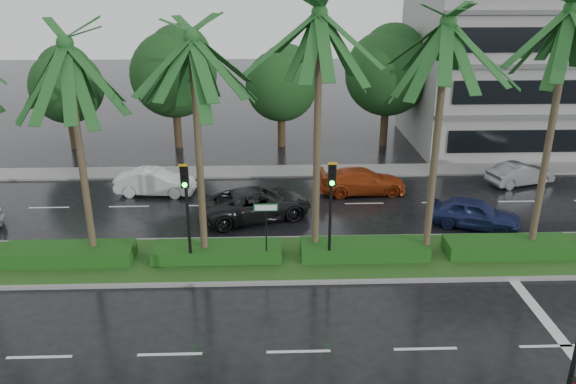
{
  "coord_description": "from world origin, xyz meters",
  "views": [
    {
      "loc": [
        -0.83,
        -19.48,
        11.0
      ],
      "look_at": [
        -0.11,
        1.5,
        2.83
      ],
      "focal_mm": 35.0,
      "sensor_mm": 36.0,
      "label": 1
    }
  ],
  "objects_px": {
    "car_darkgrey": "(256,203)",
    "car_blue": "(474,213)",
    "car_red": "(362,181)",
    "signal_median_left": "(186,201)",
    "car_white": "(155,182)",
    "signal_near": "(574,376)",
    "car_grey": "(520,174)",
    "street_sign": "(266,219)"
  },
  "relations": [
    {
      "from": "car_darkgrey",
      "to": "car_blue",
      "type": "relative_size",
      "value": 1.31
    },
    {
      "from": "car_darkgrey",
      "to": "car_red",
      "type": "height_order",
      "value": "car_darkgrey"
    },
    {
      "from": "signal_median_left",
      "to": "car_darkgrey",
      "type": "bearing_deg",
      "value": 64.01
    },
    {
      "from": "car_white",
      "to": "car_darkgrey",
      "type": "height_order",
      "value": "car_darkgrey"
    },
    {
      "from": "car_darkgrey",
      "to": "car_red",
      "type": "relative_size",
      "value": 1.14
    },
    {
      "from": "car_darkgrey",
      "to": "signal_near",
      "type": "bearing_deg",
      "value": -171.03
    },
    {
      "from": "signal_median_left",
      "to": "signal_near",
      "type": "bearing_deg",
      "value": -44.09
    },
    {
      "from": "signal_near",
      "to": "car_grey",
      "type": "bearing_deg",
      "value": 69.36
    },
    {
      "from": "signal_near",
      "to": "car_red",
      "type": "distance_m",
      "value": 18.1
    },
    {
      "from": "signal_near",
      "to": "car_grey",
      "type": "height_order",
      "value": "signal_near"
    },
    {
      "from": "car_grey",
      "to": "street_sign",
      "type": "bearing_deg",
      "value": 105.37
    },
    {
      "from": "signal_median_left",
      "to": "car_red",
      "type": "distance_m",
      "value": 11.78
    },
    {
      "from": "signal_median_left",
      "to": "street_sign",
      "type": "relative_size",
      "value": 1.68
    },
    {
      "from": "car_red",
      "to": "car_blue",
      "type": "bearing_deg",
      "value": -138.28
    },
    {
      "from": "signal_near",
      "to": "car_red",
      "type": "relative_size",
      "value": 0.94
    },
    {
      "from": "signal_near",
      "to": "street_sign",
      "type": "xyz_separation_m",
      "value": [
        -7.0,
        9.87,
        -0.38
      ]
    },
    {
      "from": "signal_near",
      "to": "car_darkgrey",
      "type": "distance_m",
      "value": 16.68
    },
    {
      "from": "signal_near",
      "to": "street_sign",
      "type": "bearing_deg",
      "value": 125.34
    },
    {
      "from": "car_darkgrey",
      "to": "car_blue",
      "type": "bearing_deg",
      "value": -115.82
    },
    {
      "from": "street_sign",
      "to": "car_white",
      "type": "xyz_separation_m",
      "value": [
        -5.92,
        8.22,
        -1.44
      ]
    },
    {
      "from": "car_white",
      "to": "car_grey",
      "type": "distance_m",
      "value": 20.05
    },
    {
      "from": "car_red",
      "to": "car_grey",
      "type": "distance_m",
      "value": 9.05
    },
    {
      "from": "car_white",
      "to": "car_grey",
      "type": "bearing_deg",
      "value": -82.36
    },
    {
      "from": "car_darkgrey",
      "to": "car_red",
      "type": "distance_m",
      "value": 6.44
    },
    {
      "from": "signal_near",
      "to": "car_darkgrey",
      "type": "height_order",
      "value": "signal_near"
    },
    {
      "from": "car_red",
      "to": "car_blue",
      "type": "distance_m",
      "value": 6.38
    },
    {
      "from": "signal_near",
      "to": "car_white",
      "type": "relative_size",
      "value": 1.05
    },
    {
      "from": "signal_near",
      "to": "car_blue",
      "type": "distance_m",
      "value": 13.76
    },
    {
      "from": "car_darkgrey",
      "to": "car_grey",
      "type": "relative_size",
      "value": 1.41
    },
    {
      "from": "signal_near",
      "to": "car_blue",
      "type": "height_order",
      "value": "signal_near"
    },
    {
      "from": "car_blue",
      "to": "car_darkgrey",
      "type": "bearing_deg",
      "value": 105.25
    },
    {
      "from": "signal_median_left",
      "to": "car_grey",
      "type": "xyz_separation_m",
      "value": [
        17.11,
        9.2,
        -2.38
      ]
    },
    {
      "from": "car_grey",
      "to": "signal_near",
      "type": "bearing_deg",
      "value": 142.16
    },
    {
      "from": "car_blue",
      "to": "signal_near",
      "type": "bearing_deg",
      "value": -167.95
    },
    {
      "from": "signal_median_left",
      "to": "street_sign",
      "type": "bearing_deg",
      "value": 3.47
    },
    {
      "from": "signal_near",
      "to": "car_grey",
      "type": "xyz_separation_m",
      "value": [
        7.11,
        18.89,
        -1.88
      ]
    },
    {
      "from": "signal_near",
      "to": "street_sign",
      "type": "height_order",
      "value": "signal_near"
    },
    {
      "from": "street_sign",
      "to": "car_grey",
      "type": "bearing_deg",
      "value": 32.57
    },
    {
      "from": "street_sign",
      "to": "car_grey",
      "type": "distance_m",
      "value": 16.81
    },
    {
      "from": "street_sign",
      "to": "car_grey",
      "type": "height_order",
      "value": "street_sign"
    },
    {
      "from": "signal_median_left",
      "to": "car_darkgrey",
      "type": "relative_size",
      "value": 0.82
    },
    {
      "from": "signal_median_left",
      "to": "car_darkgrey",
      "type": "height_order",
      "value": "signal_median_left"
    }
  ]
}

